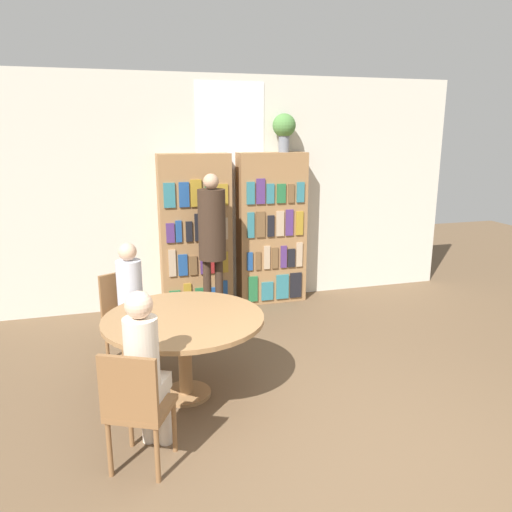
{
  "coord_description": "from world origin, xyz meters",
  "views": [
    {
      "loc": [
        -1.53,
        -2.68,
        2.3
      ],
      "look_at": [
        -0.15,
        2.08,
        1.05
      ],
      "focal_mm": 35.0,
      "sensor_mm": 36.0,
      "label": 1
    }
  ],
  "objects": [
    {
      "name": "ground_plane",
      "position": [
        0.0,
        0.0,
        0.0
      ],
      "size": [
        16.0,
        16.0,
        0.0
      ],
      "primitive_type": "plane",
      "color": "brown"
    },
    {
      "name": "wall_back",
      "position": [
        0.0,
        3.81,
        1.51
      ],
      "size": [
        6.4,
        0.07,
        3.0
      ],
      "color": "beige",
      "rests_on": "ground_plane"
    },
    {
      "name": "bookshelf_left",
      "position": [
        -0.52,
        3.61,
        1.01
      ],
      "size": [
        0.91,
        0.34,
        2.02
      ],
      "color": "olive",
      "rests_on": "ground_plane"
    },
    {
      "name": "bookshelf_right",
      "position": [
        0.52,
        3.61,
        1.01
      ],
      "size": [
        0.91,
        0.34,
        2.02
      ],
      "color": "olive",
      "rests_on": "ground_plane"
    },
    {
      "name": "flower_vase",
      "position": [
        0.68,
        3.62,
        2.33
      ],
      "size": [
        0.3,
        0.3,
        0.49
      ],
      "color": "slate",
      "rests_on": "bookshelf_right"
    },
    {
      "name": "reading_table",
      "position": [
        -1.01,
        1.36,
        0.64
      ],
      "size": [
        1.39,
        1.39,
        0.75
      ],
      "color": "olive",
      "rests_on": "ground_plane"
    },
    {
      "name": "chair_near_camera",
      "position": [
        -1.47,
        0.43,
        0.51
      ],
      "size": [
        0.54,
        0.54,
        0.91
      ],
      "rotation": [
        0.0,
        0.0,
        -0.46
      ],
      "color": "brown",
      "rests_on": "ground_plane"
    },
    {
      "name": "chair_left_side",
      "position": [
        -1.48,
        2.27,
        0.51
      ],
      "size": [
        0.54,
        0.54,
        0.91
      ],
      "rotation": [
        0.0,
        0.0,
        -2.66
      ],
      "color": "brown",
      "rests_on": "ground_plane"
    },
    {
      "name": "seated_reader_left",
      "position": [
        -1.4,
        2.11,
        0.71
      ],
      "size": [
        0.37,
        0.4,
        1.25
      ],
      "rotation": [
        0.0,
        0.0,
        -2.66
      ],
      "color": "#B2B7C6",
      "rests_on": "ground_plane"
    },
    {
      "name": "seated_reader_right",
      "position": [
        -1.38,
        0.6,
        0.72
      ],
      "size": [
        0.36,
        0.39,
        1.27
      ],
      "rotation": [
        0.0,
        0.0,
        -0.46
      ],
      "color": "beige",
      "rests_on": "ground_plane"
    },
    {
      "name": "librarian_standing",
      "position": [
        -0.4,
        3.11,
        1.13
      ],
      "size": [
        0.33,
        0.6,
        1.81
      ],
      "color": "#332319",
      "rests_on": "ground_plane"
    }
  ]
}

